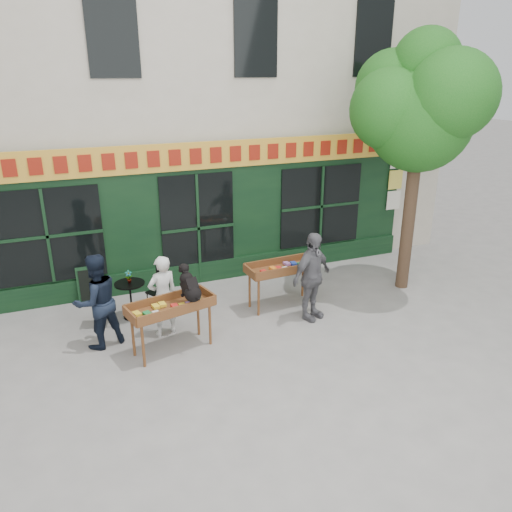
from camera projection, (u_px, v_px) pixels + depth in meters
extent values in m
plane|color=slate|center=(233.00, 325.00, 9.91)|extent=(80.00, 80.00, 0.00)
cube|color=beige|center=(154.00, 60.00, 13.36)|extent=(14.00, 7.00, 10.00)
cube|color=black|center=(196.00, 216.00, 11.45)|extent=(11.00, 0.16, 3.20)
cube|color=gold|center=(195.00, 156.00, 10.86)|extent=(11.00, 0.06, 0.60)
cube|color=maroon|center=(196.00, 156.00, 10.82)|extent=(9.60, 0.03, 0.34)
cube|color=black|center=(200.00, 272.00, 11.84)|extent=(11.00, 0.10, 0.50)
cube|color=black|center=(198.00, 228.00, 11.45)|extent=(1.70, 0.05, 2.50)
cube|color=black|center=(47.00, 236.00, 10.25)|extent=(2.20, 0.05, 2.00)
cube|color=black|center=(321.00, 206.00, 12.52)|extent=(2.20, 0.05, 2.00)
cube|color=silver|center=(394.00, 200.00, 13.30)|extent=(0.42, 0.02, 0.50)
cube|color=#E5D14C|center=(396.00, 180.00, 13.10)|extent=(0.42, 0.02, 0.50)
cube|color=silver|center=(398.00, 159.00, 12.91)|extent=(0.42, 0.02, 0.50)
cylinder|color=#382619|center=(409.00, 212.00, 11.07)|extent=(0.28, 0.28, 3.60)
sphere|color=#125213|center=(420.00, 119.00, 10.37)|extent=(2.20, 2.20, 2.20)
sphere|color=#125213|center=(438.00, 102.00, 10.77)|extent=(1.80, 1.80, 1.80)
sphere|color=#125213|center=(391.00, 109.00, 10.26)|extent=(1.70, 1.70, 1.70)
sphere|color=#125213|center=(451.00, 95.00, 9.74)|extent=(1.80, 1.80, 1.80)
sphere|color=#125213|center=(393.00, 88.00, 10.57)|extent=(1.60, 1.60, 1.60)
sphere|color=#125213|center=(427.00, 62.00, 10.10)|extent=(1.40, 1.40, 1.40)
cylinder|color=brown|center=(143.00, 346.00, 8.39)|extent=(0.05, 0.05, 0.80)
cylinder|color=brown|center=(210.00, 325.00, 9.09)|extent=(0.05, 0.05, 0.80)
cylinder|color=brown|center=(133.00, 335.00, 8.72)|extent=(0.05, 0.05, 0.80)
cylinder|color=brown|center=(198.00, 316.00, 9.43)|extent=(0.05, 0.05, 0.80)
cube|color=brown|center=(171.00, 309.00, 8.76)|extent=(1.59, 0.90, 0.05)
cube|color=brown|center=(178.00, 311.00, 8.51)|extent=(1.47, 0.38, 0.18)
cube|color=brown|center=(163.00, 299.00, 8.95)|extent=(1.47, 0.38, 0.18)
cube|color=brown|center=(171.00, 306.00, 8.74)|extent=(1.36, 0.68, 0.06)
imported|color=silver|center=(163.00, 296.00, 9.33)|extent=(0.65, 0.50, 1.58)
cylinder|color=brown|center=(259.00, 298.00, 10.17)|extent=(0.05, 0.05, 0.80)
cylinder|color=brown|center=(313.00, 287.00, 10.69)|extent=(0.05, 0.05, 0.80)
cylinder|color=brown|center=(250.00, 290.00, 10.54)|extent=(0.05, 0.05, 0.80)
cylinder|color=brown|center=(303.00, 279.00, 11.06)|extent=(0.05, 0.05, 0.80)
cube|color=brown|center=(282.00, 270.00, 10.47)|extent=(1.53, 0.66, 0.05)
cube|color=brown|center=(289.00, 271.00, 10.19)|extent=(1.50, 0.12, 0.18)
cube|color=brown|center=(276.00, 262.00, 10.68)|extent=(1.50, 0.12, 0.18)
cube|color=brown|center=(282.00, 267.00, 10.45)|extent=(1.32, 0.47, 0.06)
imported|color=#56555A|center=(312.00, 277.00, 9.89)|extent=(1.15, 0.83, 1.82)
cylinder|color=black|center=(133.00, 316.00, 10.22)|extent=(0.36, 0.36, 0.03)
cylinder|color=black|center=(131.00, 300.00, 10.10)|extent=(0.04, 0.04, 0.72)
cylinder|color=black|center=(129.00, 284.00, 9.97)|extent=(0.60, 0.60, 0.03)
cube|color=black|center=(103.00, 304.00, 9.79)|extent=(0.44, 0.44, 0.03)
cube|color=black|center=(93.00, 293.00, 9.68)|extent=(0.12, 0.36, 0.50)
cylinder|color=black|center=(111.00, 317.00, 9.75)|extent=(0.02, 0.02, 0.44)
cylinder|color=black|center=(113.00, 310.00, 10.03)|extent=(0.02, 0.02, 0.44)
cylinder|color=black|center=(95.00, 318.00, 9.71)|extent=(0.02, 0.02, 0.44)
cylinder|color=black|center=(98.00, 311.00, 9.99)|extent=(0.02, 0.02, 0.44)
cube|color=black|center=(157.00, 292.00, 10.31)|extent=(0.49, 0.49, 0.03)
cube|color=black|center=(163.00, 278.00, 10.35)|extent=(0.21, 0.33, 0.50)
cylinder|color=black|center=(148.00, 303.00, 10.37)|extent=(0.02, 0.02, 0.44)
cylinder|color=black|center=(158.00, 306.00, 10.19)|extent=(0.02, 0.02, 0.44)
cylinder|color=black|center=(159.00, 298.00, 10.59)|extent=(0.02, 0.02, 0.44)
cylinder|color=black|center=(168.00, 301.00, 10.42)|extent=(0.02, 0.02, 0.44)
imported|color=gray|center=(129.00, 277.00, 9.91)|extent=(0.14, 0.10, 0.27)
imported|color=black|center=(97.00, 301.00, 8.89)|extent=(1.04, 0.93, 1.78)
cube|color=black|center=(91.00, 284.00, 10.80)|extent=(0.56, 0.19, 0.79)
cube|color=black|center=(91.00, 285.00, 10.78)|extent=(0.46, 0.17, 0.65)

